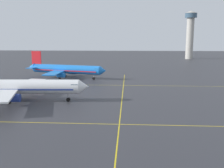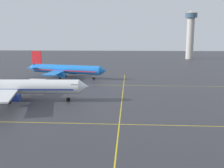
% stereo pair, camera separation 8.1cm
% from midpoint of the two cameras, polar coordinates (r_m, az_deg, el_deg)
% --- Properties ---
extents(airliner_second_row, '(34.21, 29.48, 10.64)m').
position_cam_midpoint_polar(airliner_second_row, '(66.75, -20.07, -0.58)').
color(airliner_second_row, white).
rests_on(airliner_second_row, ground).
extents(airliner_third_row, '(32.31, 27.50, 10.16)m').
position_cam_midpoint_polar(airliner_third_row, '(100.53, -10.26, 3.21)').
color(airliner_third_row, blue).
rests_on(airliner_third_row, ground).
extents(taxiway_markings, '(112.28, 127.54, 0.01)m').
position_cam_midpoint_polar(taxiway_markings, '(47.21, 1.57, -8.83)').
color(taxiway_markings, yellow).
rests_on(taxiway_markings, ground).
extents(control_tower, '(8.82, 8.82, 34.14)m').
position_cam_midpoint_polar(control_tower, '(197.87, 16.78, 11.09)').
color(control_tower, '#ADA89E').
rests_on(control_tower, ground).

